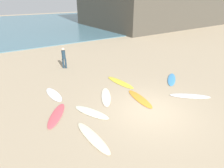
{
  "coord_description": "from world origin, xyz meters",
  "views": [
    {
      "loc": [
        -6.19,
        -5.81,
        5.32
      ],
      "look_at": [
        -0.18,
        3.26,
        0.3
      ],
      "focal_mm": 31.13,
      "sensor_mm": 36.0,
      "label": 1
    }
  ],
  "objects_px": {
    "surfboard_2": "(120,82)",
    "surfboard_8": "(91,112)",
    "surfboard_0": "(106,97)",
    "surfboard_6": "(172,79)",
    "beachgoer_near": "(64,57)",
    "surfboard_1": "(56,115)",
    "surfboard_3": "(54,94)",
    "surfboard_4": "(190,96)",
    "surfboard_5": "(140,99)",
    "surfboard_7": "(93,137)"
  },
  "relations": [
    {
      "from": "surfboard_0",
      "to": "surfboard_6",
      "type": "height_order",
      "value": "surfboard_6"
    },
    {
      "from": "surfboard_2",
      "to": "surfboard_5",
      "type": "distance_m",
      "value": 2.43
    },
    {
      "from": "surfboard_1",
      "to": "surfboard_2",
      "type": "distance_m",
      "value": 5.04
    },
    {
      "from": "surfboard_0",
      "to": "beachgoer_near",
      "type": "distance_m",
      "value": 5.97
    },
    {
      "from": "surfboard_2",
      "to": "surfboard_6",
      "type": "relative_size",
      "value": 1.09
    },
    {
      "from": "beachgoer_near",
      "to": "surfboard_0",
      "type": "bearing_deg",
      "value": -50.89
    },
    {
      "from": "surfboard_1",
      "to": "surfboard_4",
      "type": "bearing_deg",
      "value": 16.65
    },
    {
      "from": "surfboard_4",
      "to": "surfboard_5",
      "type": "relative_size",
      "value": 0.99
    },
    {
      "from": "surfboard_6",
      "to": "beachgoer_near",
      "type": "bearing_deg",
      "value": 1.24
    },
    {
      "from": "surfboard_2",
      "to": "surfboard_6",
      "type": "distance_m",
      "value": 3.59
    },
    {
      "from": "surfboard_2",
      "to": "surfboard_3",
      "type": "bearing_deg",
      "value": -15.16
    },
    {
      "from": "surfboard_1",
      "to": "beachgoer_near",
      "type": "distance_m",
      "value": 6.85
    },
    {
      "from": "surfboard_3",
      "to": "surfboard_5",
      "type": "relative_size",
      "value": 0.89
    },
    {
      "from": "beachgoer_near",
      "to": "surfboard_8",
      "type": "bearing_deg",
      "value": -63.22
    },
    {
      "from": "surfboard_2",
      "to": "surfboard_0",
      "type": "bearing_deg",
      "value": 26.78
    },
    {
      "from": "beachgoer_near",
      "to": "surfboard_7",
      "type": "bearing_deg",
      "value": -66.49
    },
    {
      "from": "surfboard_0",
      "to": "surfboard_2",
      "type": "distance_m",
      "value": 2.17
    },
    {
      "from": "surfboard_1",
      "to": "surfboard_7",
      "type": "distance_m",
      "value": 2.48
    },
    {
      "from": "surfboard_0",
      "to": "surfboard_1",
      "type": "distance_m",
      "value": 3.01
    },
    {
      "from": "surfboard_8",
      "to": "beachgoer_near",
      "type": "distance_m",
      "value": 7.07
    },
    {
      "from": "surfboard_1",
      "to": "surfboard_4",
      "type": "height_order",
      "value": "surfboard_1"
    },
    {
      "from": "surfboard_1",
      "to": "surfboard_2",
      "type": "xyz_separation_m",
      "value": [
        4.83,
        1.44,
        -0.01
      ]
    },
    {
      "from": "surfboard_2",
      "to": "surfboard_3",
      "type": "distance_m",
      "value": 4.29
    },
    {
      "from": "surfboard_6",
      "to": "surfboard_3",
      "type": "bearing_deg",
      "value": 34.47
    },
    {
      "from": "surfboard_3",
      "to": "surfboard_6",
      "type": "xyz_separation_m",
      "value": [
        7.48,
        -2.27,
        -0.0
      ]
    },
    {
      "from": "surfboard_5",
      "to": "surfboard_1",
      "type": "bearing_deg",
      "value": 176.58
    },
    {
      "from": "surfboard_6",
      "to": "surfboard_4",
      "type": "bearing_deg",
      "value": 116.61
    },
    {
      "from": "surfboard_1",
      "to": "surfboard_6",
      "type": "distance_m",
      "value": 8.07
    },
    {
      "from": "surfboard_1",
      "to": "surfboard_7",
      "type": "relative_size",
      "value": 0.9
    },
    {
      "from": "surfboard_0",
      "to": "surfboard_2",
      "type": "bearing_deg",
      "value": 61.72
    },
    {
      "from": "surfboard_4",
      "to": "surfboard_6",
      "type": "relative_size",
      "value": 1.0
    },
    {
      "from": "surfboard_1",
      "to": "surfboard_0",
      "type": "bearing_deg",
      "value": 40.47
    },
    {
      "from": "surfboard_6",
      "to": "beachgoer_near",
      "type": "height_order",
      "value": "beachgoer_near"
    },
    {
      "from": "surfboard_1",
      "to": "surfboard_5",
      "type": "height_order",
      "value": "surfboard_1"
    },
    {
      "from": "surfboard_2",
      "to": "surfboard_4",
      "type": "height_order",
      "value": "surfboard_4"
    },
    {
      "from": "surfboard_0",
      "to": "surfboard_3",
      "type": "bearing_deg",
      "value": 171.44
    },
    {
      "from": "surfboard_2",
      "to": "surfboard_7",
      "type": "bearing_deg",
      "value": 37.41
    },
    {
      "from": "surfboard_0",
      "to": "surfboard_1",
      "type": "bearing_deg",
      "value": -144.92
    },
    {
      "from": "surfboard_1",
      "to": "surfboard_6",
      "type": "relative_size",
      "value": 0.96
    },
    {
      "from": "surfboard_4",
      "to": "surfboard_5",
      "type": "bearing_deg",
      "value": -77.17
    },
    {
      "from": "surfboard_0",
      "to": "surfboard_3",
      "type": "height_order",
      "value": "surfboard_3"
    },
    {
      "from": "surfboard_0",
      "to": "surfboard_8",
      "type": "height_order",
      "value": "surfboard_8"
    },
    {
      "from": "surfboard_2",
      "to": "surfboard_8",
      "type": "height_order",
      "value": "surfboard_8"
    },
    {
      "from": "surfboard_5",
      "to": "surfboard_4",
      "type": "bearing_deg",
      "value": -19.11
    },
    {
      "from": "surfboard_0",
      "to": "surfboard_5",
      "type": "distance_m",
      "value": 1.92
    },
    {
      "from": "surfboard_5",
      "to": "beachgoer_near",
      "type": "distance_m",
      "value": 7.39
    },
    {
      "from": "surfboard_0",
      "to": "surfboard_8",
      "type": "xyz_separation_m",
      "value": [
        -1.47,
        -1.0,
        0.01
      ]
    },
    {
      "from": "surfboard_4",
      "to": "surfboard_7",
      "type": "relative_size",
      "value": 0.94
    },
    {
      "from": "surfboard_7",
      "to": "surfboard_8",
      "type": "distance_m",
      "value": 1.86
    },
    {
      "from": "surfboard_7",
      "to": "beachgoer_near",
      "type": "height_order",
      "value": "beachgoer_near"
    }
  ]
}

